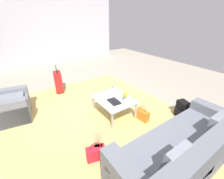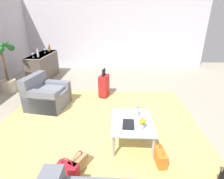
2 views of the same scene
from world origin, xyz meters
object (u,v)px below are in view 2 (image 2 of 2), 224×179
Objects in this scene: wine_glass_leftmost at (33,54)px; wine_bottle_amber at (49,48)px; handbag_tan at (78,163)px; potted_palm at (5,67)px; wine_glass_rightmost at (48,48)px; handbag_red at (68,170)px; armchair at (46,96)px; wine_glass_right_of_centre at (45,50)px; suitcase_red at (104,85)px; coffee_table at (132,124)px; wine_glass_left_of_centre at (38,52)px; water_bottle at (137,111)px; coffee_table_book at (128,124)px; flower_vase at (142,123)px; wine_bottle_clear at (38,54)px; handbag_orange at (160,157)px; bar_console at (44,66)px.

wine_bottle_amber is (1.10, -0.14, 0.01)m from wine_glass_leftmost.
potted_palm is at bearing 44.13° from handbag_tan.
wine_glass_rightmost reaches higher than handbag_red.
wine_bottle_amber is at bearing -21.44° from potted_palm.
armchair is 6.69× the size of wine_glass_right_of_centre.
wine_glass_right_of_centre is 2.99m from suitcase_red.
coffee_table is 4.84m from wine_glass_right_of_centre.
wine_bottle_amber is at bearing -11.56° from wine_glass_left_of_centre.
suitcase_red is 0.52× the size of potted_palm.
water_bottle is 4.25m from wine_glass_leftmost.
coffee_table_book is 4.31m from potted_palm.
flower_vase is at bearing -123.43° from armchair.
wine_glass_right_of_centre and wine_glass_rightmost have the same top height.
handbag_orange is (-3.51, -3.42, -0.94)m from wine_bottle_clear.
coffee_table_book reaches higher than handbag_orange.
bar_console is at bearing 43.11° from coffee_table_book.
coffee_table is 2.61× the size of handbag_tan.
bar_console is 4.85× the size of handbag_tan.
flower_vase is 4.84m from wine_glass_left_of_centre.
bar_console is 0.82m from wine_glass_rightmost.
suitcase_red is at bearing -93.81° from potted_palm.
wine_glass_leftmost is at bearing -38.74° from potted_palm.
bar_console is 2.83m from suitcase_red.
handbag_orange is 5.00m from potted_palm.
potted_palm is at bearing 86.19° from suitcase_red.
bar_console is at bearing 57.99° from suitcase_red.
coffee_table is 3.08× the size of coffee_table_book.
flower_vase is 4.55m from potted_palm.
wine_glass_right_of_centre is (0.79, -0.08, 0.00)m from wine_glass_leftmost.
wine_glass_leftmost is at bearing 45.95° from handbag_orange.
wine_glass_leftmost is (-0.59, 0.03, 0.57)m from bar_console.
coffee_table_book is at bearing -136.76° from wine_bottle_clear.
suitcase_red is (-1.50, -2.40, -0.13)m from bar_console.
wine_bottle_amber reaches higher than wine_glass_left_of_centre.
suitcase_red is (-0.97, -2.29, -0.71)m from wine_bottle_clear.
wine_bottle_clear is at bearing -64.89° from wine_glass_leftmost.
bar_console reaches higher than handbag_red.
wine_glass_rightmost is at bearing 36.85° from coffee_table.
water_bottle is at bearing -45.94° from handbag_tan.
flower_vase is 0.24× the size of suitcase_red.
potted_palm reaches higher than wine_glass_right_of_centre.
wine_glass_right_of_centre is 5.03m from handbag_tan.
wine_bottle_amber is at bearing 38.44° from coffee_table_book.
wine_glass_right_of_centre is at bearing 26.36° from handbag_tan.
wine_glass_right_of_centre is 0.73m from wine_bottle_clear.
handbag_red is (-2.87, 0.29, -0.23)m from suitcase_red.
wine_bottle_amber reaches higher than handbag_red.
handbag_red is at bearing 132.69° from coffee_table_book.
coffee_table is 1.10× the size of suitcase_red.
bar_console reaches higher than armchair.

